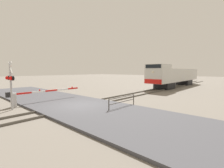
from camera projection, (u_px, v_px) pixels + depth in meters
name	position (u px, v px, depth m)	size (l,w,h in m)	color
ground_plane	(78.00, 107.00, 12.71)	(160.00, 160.00, 0.00)	slate
rail_track_left	(73.00, 105.00, 13.18)	(0.08, 80.00, 0.15)	#59544C
rail_track_right	(84.00, 107.00, 12.22)	(0.08, 80.00, 0.15)	#59544C
road_surface	(78.00, 106.00, 12.70)	(36.00, 6.20, 0.16)	#47474C
locomotive	(175.00, 76.00, 28.42)	(2.76, 18.17, 3.88)	black
crossing_signal	(10.00, 81.00, 11.56)	(1.18, 0.33, 3.63)	#ADADB2
crossing_gate	(27.00, 96.00, 13.32)	(0.36, 6.76, 1.25)	silver
guard_railing	(122.00, 100.00, 12.18)	(0.08, 3.20, 0.95)	#4C4742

